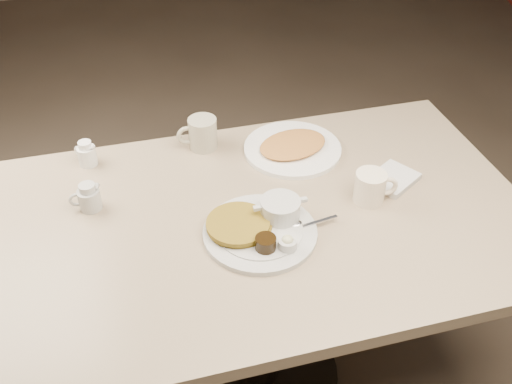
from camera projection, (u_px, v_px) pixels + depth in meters
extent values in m
cube|color=#4C3F33|center=(257.00, 377.00, 2.04)|extent=(7.00, 8.00, 0.02)
cube|color=tan|center=(258.00, 222.00, 1.58)|extent=(1.50, 0.90, 0.04)
cylinder|color=black|center=(258.00, 306.00, 1.80)|extent=(0.14, 0.14, 0.69)
cylinder|color=black|center=(257.00, 373.00, 2.03)|extent=(0.56, 0.56, 0.03)
cylinder|color=beige|center=(260.00, 233.00, 1.50)|extent=(0.30, 0.30, 0.01)
cylinder|color=beige|center=(260.00, 230.00, 1.50)|extent=(0.23, 0.23, 0.00)
cylinder|color=olive|center=(240.00, 225.00, 1.50)|extent=(0.17, 0.17, 0.01)
cylinder|color=olive|center=(238.00, 224.00, 1.49)|extent=(0.17, 0.17, 0.01)
cylinder|color=beige|center=(280.00, 209.00, 1.52)|extent=(0.11, 0.11, 0.05)
cube|color=beige|center=(258.00, 208.00, 1.50)|extent=(0.02, 0.01, 0.01)
cube|color=beige|center=(303.00, 200.00, 1.53)|extent=(0.02, 0.01, 0.01)
ellipsoid|color=silver|center=(275.00, 205.00, 1.52)|extent=(0.05, 0.05, 0.03)
ellipsoid|color=silver|center=(287.00, 206.00, 1.51)|extent=(0.04, 0.04, 0.02)
cylinder|color=black|center=(266.00, 244.00, 1.43)|extent=(0.05, 0.05, 0.04)
cylinder|color=beige|center=(287.00, 244.00, 1.44)|extent=(0.05, 0.05, 0.03)
ellipsoid|color=beige|center=(288.00, 240.00, 1.43)|extent=(0.03, 0.03, 0.02)
cube|color=#B4B3B7|center=(318.00, 222.00, 1.52)|extent=(0.12, 0.03, 0.00)
ellipsoid|color=#B4B3B7|center=(295.00, 223.00, 1.52)|extent=(0.04, 0.03, 0.01)
cylinder|color=white|center=(370.00, 187.00, 1.59)|extent=(0.10, 0.10, 0.09)
cylinder|color=#2D2620|center=(372.00, 176.00, 1.57)|extent=(0.08, 0.08, 0.01)
torus|color=white|center=(387.00, 186.00, 1.59)|extent=(0.06, 0.02, 0.06)
cube|color=silver|center=(393.00, 179.00, 1.68)|extent=(0.17, 0.17, 0.02)
cylinder|color=#B2AD95|center=(203.00, 133.00, 1.79)|extent=(0.09, 0.09, 0.10)
torus|color=#B2AD95|center=(187.00, 135.00, 1.78)|extent=(0.07, 0.01, 0.07)
cylinder|color=#B8B8B4|center=(90.00, 199.00, 1.57)|extent=(0.08, 0.08, 0.06)
cylinder|color=#B8B8B4|center=(87.00, 188.00, 1.55)|extent=(0.06, 0.06, 0.02)
cone|color=#B8B8B4|center=(96.00, 188.00, 1.56)|extent=(0.02, 0.02, 0.02)
torus|color=#B8B8B4|center=(77.00, 200.00, 1.56)|extent=(0.04, 0.01, 0.04)
cylinder|color=white|center=(87.00, 156.00, 1.73)|extent=(0.07, 0.07, 0.06)
cylinder|color=white|center=(85.00, 145.00, 1.71)|extent=(0.05, 0.05, 0.02)
cone|color=white|center=(91.00, 148.00, 1.70)|extent=(0.03, 0.03, 0.02)
torus|color=white|center=(80.00, 152.00, 1.74)|extent=(0.03, 0.03, 0.04)
cylinder|color=white|center=(292.00, 149.00, 1.80)|extent=(0.38, 0.38, 0.01)
ellipsoid|color=#C4813A|center=(293.00, 144.00, 1.79)|extent=(0.26, 0.21, 0.02)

